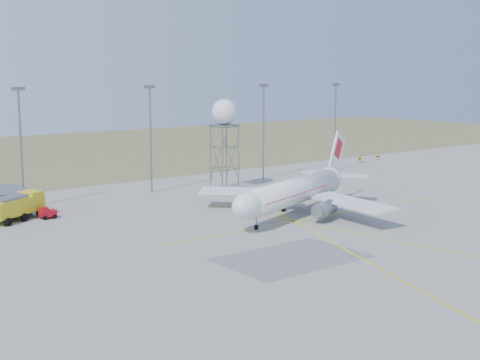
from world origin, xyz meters
TOP-DOWN VIEW (x-y plane):
  - grass_strip at (0.00, 140.00)m, footprint 400.00×120.00m
  - mast_a at (-35.00, 66.00)m, footprint 2.20×0.50m
  - mast_b at (-10.00, 66.00)m, footprint 2.20×0.50m
  - mast_c at (18.00, 66.00)m, footprint 2.20×0.50m
  - mast_d at (40.00, 66.00)m, footprint 2.20×0.50m
  - taxi_sign_near at (55.60, 72.00)m, footprint 1.60×0.17m
  - taxi_sign_far at (62.60, 72.00)m, footprint 1.60×0.17m
  - airliner_main at (-2.41, 33.56)m, footprint 35.79×33.70m
  - radar_tower at (2.95, 59.86)m, footprint 4.92×4.92m
  - fire_truck at (-39.22, 57.59)m, footprint 10.50×7.89m
  - baggage_tug at (-35.05, 55.64)m, footprint 2.51×2.01m

SIDE VIEW (x-z plane):
  - grass_strip at x=0.00m, z-range 0.00..0.03m
  - baggage_tug at x=-35.05m, z-range -0.23..1.70m
  - taxi_sign_near at x=55.60m, z-range 0.29..1.49m
  - taxi_sign_far at x=62.60m, z-range 0.29..1.49m
  - fire_truck at x=-39.22m, z-range -0.08..3.98m
  - airliner_main at x=-2.41m, z-range -2.42..10.09m
  - radar_tower at x=2.95m, z-range 1.09..18.89m
  - mast_a at x=-35.00m, z-range 1.82..22.32m
  - mast_b at x=-10.00m, z-range 1.82..22.32m
  - mast_c at x=18.00m, z-range 1.82..22.32m
  - mast_d at x=40.00m, z-range 1.82..22.32m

